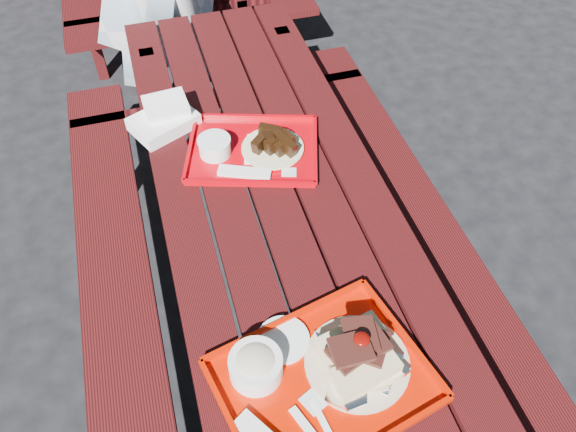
% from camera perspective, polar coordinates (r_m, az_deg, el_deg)
% --- Properties ---
extents(ground, '(60.00, 60.00, 0.00)m').
position_cam_1_polar(ground, '(2.44, -1.01, -10.09)').
color(ground, black).
rests_on(ground, ground).
extents(picnic_table_near, '(1.41, 2.40, 0.75)m').
position_cam_1_polar(picnic_table_near, '(1.97, -1.23, -1.76)').
color(picnic_table_near, '#410C0C').
rests_on(picnic_table_near, ground).
extents(near_tray, '(0.58, 0.50, 0.16)m').
position_cam_1_polar(near_tray, '(1.45, 3.11, -15.23)').
color(near_tray, '#C01300').
rests_on(near_tray, picnic_table_near).
extents(far_tray, '(0.53, 0.47, 0.08)m').
position_cam_1_polar(far_tray, '(1.96, -3.84, 6.81)').
color(far_tray, '#B80009').
rests_on(far_tray, picnic_table_near).
extents(white_cloth, '(0.27, 0.24, 0.09)m').
position_cam_1_polar(white_cloth, '(2.11, -12.45, 9.75)').
color(white_cloth, white).
rests_on(white_cloth, picnic_table_near).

